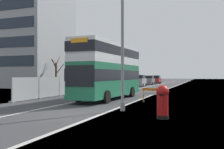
# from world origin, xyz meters

# --- Properties ---
(ground) EXTENTS (140.00, 280.00, 0.10)m
(ground) POSITION_xyz_m (0.52, 0.16, -0.05)
(ground) COLOR #38383A
(double_decker_bus) EXTENTS (3.07, 10.65, 4.93)m
(double_decker_bus) POSITION_xyz_m (-1.06, 8.70, 2.62)
(double_decker_bus) COLOR #1E6B47
(double_decker_bus) RESTS_ON ground
(lamppost_foreground) EXTENTS (0.29, 0.70, 9.33)m
(lamppost_foreground) POSITION_xyz_m (2.37, 2.05, 4.43)
(lamppost_foreground) COLOR gray
(lamppost_foreground) RESTS_ON ground
(red_pillar_postbox) EXTENTS (0.63, 0.63, 1.65)m
(red_pillar_postbox) POSITION_xyz_m (5.07, 0.10, 0.91)
(red_pillar_postbox) COLOR black
(red_pillar_postbox) RESTS_ON ground
(roadworks_barrier) EXTENTS (1.61, 0.66, 1.11)m
(roadworks_barrier) POSITION_xyz_m (3.12, 7.49, 0.69)
(roadworks_barrier) COLOR orange
(roadworks_barrier) RESTS_ON ground
(construction_site_fence) EXTENTS (0.44, 24.00, 2.01)m
(construction_site_fence) POSITION_xyz_m (-7.08, 15.17, 0.96)
(construction_site_fence) COLOR #A8AAAD
(construction_site_fence) RESTS_ON ground
(car_oncoming_near) EXTENTS (2.07, 4.57, 2.16)m
(car_oncoming_near) POSITION_xyz_m (-5.11, 26.79, 1.02)
(car_oncoming_near) COLOR black
(car_oncoming_near) RESTS_ON ground
(car_receding_mid) EXTENTS (1.98, 3.94, 2.18)m
(car_receding_mid) POSITION_xyz_m (-4.65, 34.78, 1.03)
(car_receding_mid) COLOR gray
(car_receding_mid) RESTS_ON ground
(car_receding_far) EXTENTS (1.95, 3.87, 2.05)m
(car_receding_far) POSITION_xyz_m (-4.75, 44.39, 0.97)
(car_receding_far) COLOR slate
(car_receding_far) RESTS_ON ground
(car_far_side) EXTENTS (2.03, 3.86, 2.06)m
(car_far_side) POSITION_xyz_m (-4.30, 50.43, 0.97)
(car_far_side) COLOR maroon
(car_far_side) RESTS_ON ground
(bare_tree_far_verge_near) EXTENTS (2.20, 3.16, 5.29)m
(bare_tree_far_verge_near) POSITION_xyz_m (-15.55, 22.68, 2.48)
(bare_tree_far_verge_near) COLOR #4C3D2D
(bare_tree_far_verge_near) RESTS_ON ground
(backdrop_office_block) EXTENTS (20.78, 12.31, 24.21)m
(backdrop_office_block) POSITION_xyz_m (-27.31, 25.78, 12.11)
(backdrop_office_block) COLOR #9EA0A3
(backdrop_office_block) RESTS_ON ground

